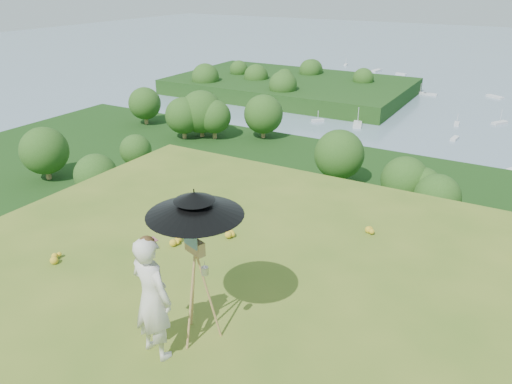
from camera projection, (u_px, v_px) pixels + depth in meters
The scene contains 11 objects.
forest_slope at pixel (449, 378), 45.18m from camera, with size 140.00×56.00×22.00m, color #0F340E.
shoreline_tier at pixel (489, 251), 79.79m from camera, with size 170.00×28.00×8.00m, color gray.
peninsula at pixel (290, 79), 174.79m from camera, with size 90.00×60.00×12.00m, color #0F340E, non-canonical shape.
slope_trees at pixel (476, 243), 39.58m from camera, with size 110.00×50.00×6.00m, color #1D4314, non-canonical shape.
harbor_town at pixel (497, 214), 77.19m from camera, with size 110.00×22.00×5.00m, color silver, non-canonical shape.
moored_boats at pixel (482, 110), 152.93m from camera, with size 140.00×140.00×0.70m, color silver, non-canonical shape.
wildflowers at pixel (272, 384), 5.93m from camera, with size 10.00×10.50×0.12m, color gold, non-canonical shape.
painter at pixel (152, 298), 6.18m from camera, with size 0.62×0.41×1.71m, color beige.
field_easel at pixel (197, 286), 6.49m from camera, with size 0.62×0.62×1.63m, color #B08049, non-canonical shape.
sun_umbrella at pixel (195, 220), 6.13m from camera, with size 1.22×1.22×0.84m, color black, non-canonical shape.
painter_cap at pixel (146, 241), 5.86m from camera, with size 0.20×0.24×0.10m, color #C66C7A, non-canonical shape.
Camera 1 is at (2.08, -3.77, 4.53)m, focal length 35.00 mm.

